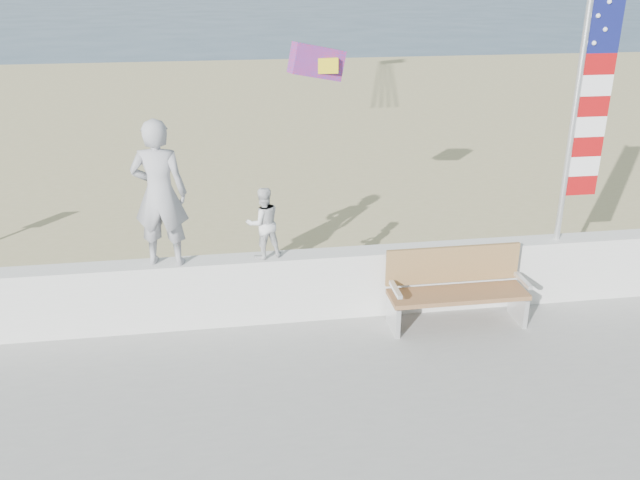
# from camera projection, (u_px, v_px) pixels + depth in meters

# --- Properties ---
(ground) EXTENTS (220.00, 220.00, 0.00)m
(ground) POSITION_uv_depth(u_px,v_px,m) (327.00, 417.00, 7.38)
(ground) COLOR #304760
(ground) RESTS_ON ground
(sand) EXTENTS (90.00, 40.00, 0.08)m
(sand) POSITION_uv_depth(u_px,v_px,m) (264.00, 176.00, 15.60)
(sand) COLOR tan
(sand) RESTS_ON ground
(seawall) EXTENTS (30.00, 0.35, 0.90)m
(seawall) POSITION_uv_depth(u_px,v_px,m) (303.00, 285.00, 8.97)
(seawall) COLOR silver
(seawall) RESTS_ON boardwalk
(adult) EXTENTS (0.74, 0.55, 1.84)m
(adult) POSITION_uv_depth(u_px,v_px,m) (160.00, 193.00, 8.21)
(adult) COLOR #95959A
(adult) RESTS_ON seawall
(child) EXTENTS (0.53, 0.46, 0.93)m
(child) POSITION_uv_depth(u_px,v_px,m) (263.00, 223.00, 8.56)
(child) COLOR silver
(child) RESTS_ON seawall
(bench) EXTENTS (1.80, 0.57, 1.00)m
(bench) POSITION_uv_depth(u_px,v_px,m) (456.00, 286.00, 8.81)
(bench) COLOR #8E623E
(bench) RESTS_ON boardwalk
(flag) EXTENTS (0.50, 0.08, 3.50)m
(flag) POSITION_uv_depth(u_px,v_px,m) (586.00, 99.00, 8.59)
(flag) COLOR silver
(flag) RESTS_ON seawall
(parafoil_kite) EXTENTS (0.93, 0.47, 0.62)m
(parafoil_kite) POSITION_uv_depth(u_px,v_px,m) (318.00, 62.00, 10.21)
(parafoil_kite) COLOR red
(parafoil_kite) RESTS_ON ground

